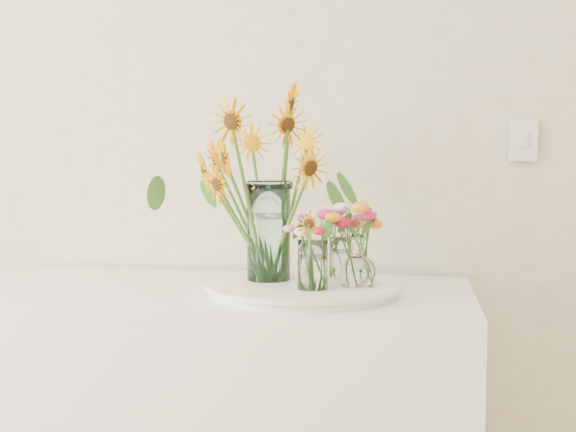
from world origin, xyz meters
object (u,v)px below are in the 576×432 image
Objects in this scene: mason_jar at (269,231)px; small_vase_b at (357,261)px; small_vase_a at (313,266)px; small_vase_c at (341,258)px; tray at (302,289)px.

mason_jar reaches higher than small_vase_b.
mason_jar is 2.12× the size of small_vase_a.
small_vase_b reaches higher than small_vase_c.
small_vase_b is at bearing 32.40° from small_vase_a.
small_vase_a is 0.20m from small_vase_c.
tray is 0.12m from small_vase_a.
mason_jar is 0.21m from small_vase_c.
tray is 3.79× the size of small_vase_a.
small_vase_a is 1.11× the size of small_vase_c.
mason_jar is 1.98× the size of small_vase_b.
small_vase_b reaches higher than small_vase_a.
mason_jar is 0.19m from small_vase_a.
small_vase_c is (-0.05, 0.13, -0.01)m from small_vase_b.
small_vase_c is (0.09, 0.11, 0.07)m from tray.
small_vase_c is at bearing 23.95° from mason_jar.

